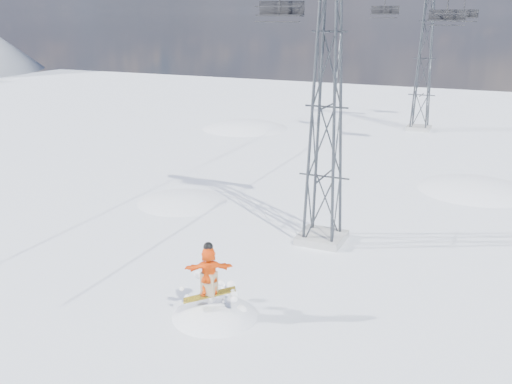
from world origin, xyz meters
TOP-DOWN VIEW (x-y plane):
  - ground at (0.00, 0.00)m, footprint 120.00×120.00m
  - snow_terrain at (-4.77, 21.24)m, footprint 39.00×37.00m
  - lift_tower_near at (0.80, 8.00)m, footprint 5.20×1.80m
  - lift_tower_far at (0.80, 33.00)m, footprint 5.20×1.80m
  - snowboarder_jump at (-0.37, 0.91)m, footprint 4.40×4.40m
  - lift_chair_near at (-1.40, 8.64)m, footprint 1.86×0.54m
  - lift_chair_mid at (3.00, 24.95)m, footprint 2.21×0.64m
  - lift_chair_far at (-1.40, 27.82)m, footprint 1.90×0.55m
  - lift_chair_extra at (3.00, 36.20)m, footprint 2.17×0.62m

SIDE VIEW (x-z plane):
  - snow_terrain at x=-4.77m, z-range -20.59..1.41m
  - snowboarder_jump at x=-0.37m, z-range -4.90..1.60m
  - ground at x=0.00m, z-range 0.00..0.00m
  - lift_tower_near at x=0.80m, z-range -0.24..11.18m
  - lift_tower_far at x=0.80m, z-range -0.24..11.18m
  - lift_chair_mid at x=3.00m, z-range 7.29..10.03m
  - lift_chair_extra at x=3.00m, z-range 7.35..10.04m
  - lift_chair_far at x=-1.40m, z-range 7.79..10.14m
  - lift_chair_near at x=-1.40m, z-range 7.84..10.16m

